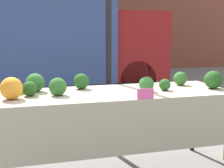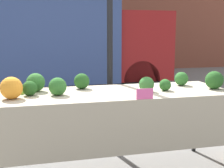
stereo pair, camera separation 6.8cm
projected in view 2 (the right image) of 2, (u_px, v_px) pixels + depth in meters
name	position (u px, v px, depth m)	size (l,w,h in m)	color
tent_pole	(110.00, 48.00, 3.71)	(0.07, 0.07, 2.54)	black
parked_truck	(52.00, 36.00, 7.22)	(4.87, 2.29, 2.51)	#384C84
market_table	(114.00, 103.00, 3.07)	(2.39, 0.83, 0.87)	tan
orange_cauliflower	(11.00, 88.00, 2.77)	(0.20, 0.20, 0.20)	orange
romanesco_head	(20.00, 88.00, 3.03)	(0.14, 0.14, 0.11)	#93B238
broccoli_head_0	(30.00, 88.00, 2.92)	(0.14, 0.14, 0.14)	#23511E
broccoli_head_1	(58.00, 86.00, 2.94)	(0.17, 0.17, 0.17)	#2D6628
broccoli_head_2	(55.00, 87.00, 3.07)	(0.12, 0.12, 0.12)	#23511E
broccoli_head_3	(181.00, 79.00, 3.48)	(0.15, 0.15, 0.15)	#2D6628
broccoli_head_4	(36.00, 82.00, 3.12)	(0.19, 0.19, 0.19)	#336B2D
broccoli_head_5	(147.00, 84.00, 3.11)	(0.15, 0.15, 0.15)	#336B2D
broccoli_head_6	(214.00, 80.00, 3.26)	(0.19, 0.19, 0.19)	#23511E
broccoli_head_7	(82.00, 81.00, 3.27)	(0.16, 0.16, 0.16)	#23511E
broccoli_head_8	(165.00, 85.00, 3.17)	(0.12, 0.12, 0.12)	#285B23
price_sign	(145.00, 94.00, 2.77)	(0.16, 0.01, 0.10)	#F45B9E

